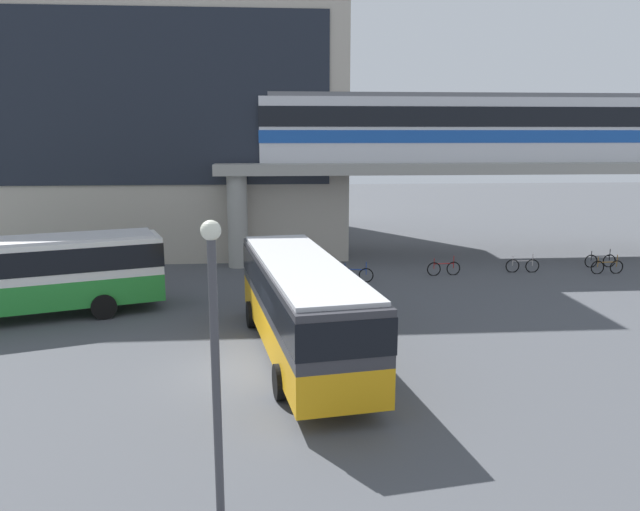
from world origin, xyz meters
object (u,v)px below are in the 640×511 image
Objects in this scene: train at (473,127)px; bicycle_black at (600,261)px; bicycle_silver at (522,266)px; bicycle_blue at (356,275)px; bicycle_red at (444,269)px; bus_main at (301,298)px; station_building at (165,117)px; bicycle_brown at (607,267)px; bus_secondary at (16,271)px.

bicycle_black is (6.29, -3.77, -7.24)m from train.
bicycle_silver is 4.88m from bicycle_black.
bicycle_blue is 4.86m from bicycle_red.
station_building is at bearing 108.91° from bus_main.
bicycle_brown is 1.00× the size of bicycle_black.
bus_secondary reaches higher than bicycle_blue.
bicycle_red is at bearing 54.77° from bus_main.
bicycle_brown is 1.64m from bicycle_black.
bus_main is 10.81m from bicycle_blue.
station_building reaches higher than bus_main.
bicycle_red is (-4.36, -0.35, 0.00)m from bicycle_silver.
station_building reaches higher than bicycle_black.
bicycle_silver is 1.00× the size of bicycle_black.
train is 9.27m from bicycle_red.
bicycle_silver is at bearing 15.86° from bus_secondary.
bus_main is 6.31× the size of bicycle_red.
bus_main is 6.31× the size of bicycle_brown.
bicycle_black is (4.79, 0.92, 0.00)m from bicycle_silver.
station_building is 21.26m from bicycle_red.
station_building is 28.22m from bicycle_black.
bus_main reaches higher than bicycle_brown.
bus_secondary is at bearing -164.98° from bicycle_black.
bicycle_blue is at bearing -141.41° from train.
bicycle_brown is 1.00× the size of bicycle_silver.
bus_secondary is 6.39× the size of bicycle_blue.
bicycle_red is (7.93, 11.23, -1.63)m from bus_main.
train is 13.83× the size of bicycle_silver.
bicycle_silver is 1.00× the size of bicycle_red.
bus_secondary is at bearing -161.69° from bicycle_red.
train reaches higher than bicycle_brown.
train is 14.03× the size of bicycle_blue.
bicycle_black is (28.02, 7.52, -1.63)m from bus_secondary.
bicycle_brown and bicycle_black have the same top height.
station_building is 2.01× the size of bus_secondary.
bicycle_blue is at bearing 72.69° from bus_main.
bicycle_red is (15.82, -11.79, -7.91)m from station_building.
station_building is at bearing 160.11° from train.
bicycle_brown is at bearing -42.56° from train.
bicycle_silver is (23.23, 6.60, -1.63)m from bus_secondary.
bicycle_red is (18.87, 6.25, -1.63)m from bus_secondary.
bicycle_silver is (20.17, -11.44, -7.91)m from station_building.
bicycle_blue is (-13.42, -0.73, 0.00)m from bicycle_brown.
bus_main is 21.23m from bicycle_black.
bicycle_brown and bicycle_silver have the same top height.
train is 13.82× the size of bicycle_red.
bicycle_silver and bicycle_red have the same top height.
train is at bearing 137.44° from bicycle_brown.
bicycle_brown is at bearing -26.28° from station_building.
station_building is 19.86m from train.
bicycle_silver is (12.29, 11.58, -1.63)m from bus_main.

